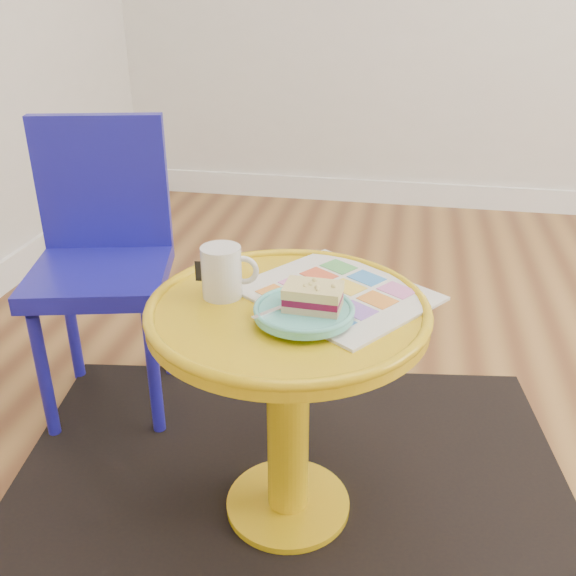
% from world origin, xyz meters
% --- Properties ---
extents(room_walls, '(4.00, 4.00, 4.00)m').
position_xyz_m(room_walls, '(-0.99, 0.99, 0.06)').
color(room_walls, silver).
rests_on(room_walls, ground).
extents(rug, '(1.44, 1.27, 0.01)m').
position_xyz_m(rug, '(-0.73, -0.22, 0.00)').
color(rug, black).
rests_on(rug, ground).
extents(side_table, '(0.54, 0.54, 0.51)m').
position_xyz_m(side_table, '(-0.73, -0.22, 0.37)').
color(side_table, gold).
rests_on(side_table, ground).
extents(chair, '(0.41, 0.41, 0.77)m').
position_xyz_m(chair, '(-1.29, 0.14, 0.44)').
color(chair, '#1A179B').
rests_on(chair, ground).
extents(newspaper, '(0.44, 0.43, 0.01)m').
position_xyz_m(newspaper, '(-0.65, -0.15, 0.51)').
color(newspaper, silver).
rests_on(newspaper, side_table).
extents(mug, '(0.11, 0.08, 0.10)m').
position_xyz_m(mug, '(-0.87, -0.20, 0.56)').
color(mug, silver).
rests_on(mug, side_table).
extents(plate, '(0.18, 0.18, 0.02)m').
position_xyz_m(plate, '(-0.69, -0.27, 0.53)').
color(plate, '#5CC4B9').
rests_on(plate, newspaper).
extents(cake_slice, '(0.11, 0.07, 0.04)m').
position_xyz_m(cake_slice, '(-0.68, -0.27, 0.56)').
color(cake_slice, '#D3BC8C').
rests_on(cake_slice, plate).
extents(fork, '(0.10, 0.12, 0.00)m').
position_xyz_m(fork, '(-0.73, -0.27, 0.54)').
color(fork, silver).
rests_on(fork, plate).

